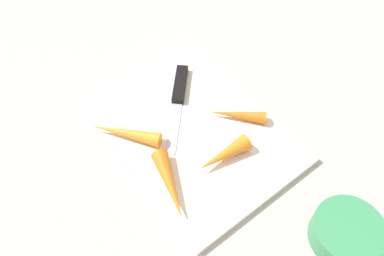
{
  "coord_description": "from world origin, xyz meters",
  "views": [
    {
      "loc": [
        0.32,
        -0.25,
        0.55
      ],
      "look_at": [
        0.0,
        0.0,
        0.01
      ],
      "focal_mm": 36.1,
      "sensor_mm": 36.0,
      "label": 1
    }
  ],
  "objects_px": {
    "cutting_board": "(192,130)",
    "carrot_shortest": "(222,156)",
    "knife": "(179,90)",
    "carrot_short": "(237,115)",
    "carrot_long": "(170,184)",
    "small_bowl": "(347,233)",
    "carrot_longest": "(125,133)"
  },
  "relations": [
    {
      "from": "cutting_board",
      "to": "carrot_shortest",
      "type": "xyz_separation_m",
      "value": [
        0.08,
        -0.0,
        0.02
      ]
    },
    {
      "from": "knife",
      "to": "carrot_short",
      "type": "xyz_separation_m",
      "value": [
        0.11,
        0.04,
        0.01
      ]
    },
    {
      "from": "carrot_long",
      "to": "small_bowl",
      "type": "height_order",
      "value": "carrot_long"
    },
    {
      "from": "carrot_short",
      "to": "small_bowl",
      "type": "xyz_separation_m",
      "value": [
        0.26,
        -0.02,
        -0.0
      ]
    },
    {
      "from": "carrot_shortest",
      "to": "small_bowl",
      "type": "xyz_separation_m",
      "value": [
        0.21,
        0.06,
        -0.01
      ]
    },
    {
      "from": "carrot_shortest",
      "to": "small_bowl",
      "type": "bearing_deg",
      "value": 110.19
    },
    {
      "from": "cutting_board",
      "to": "carrot_long",
      "type": "relative_size",
      "value": 3.05
    },
    {
      "from": "knife",
      "to": "carrot_longest",
      "type": "bearing_deg",
      "value": -35.01
    },
    {
      "from": "knife",
      "to": "carrot_long",
      "type": "xyz_separation_m",
      "value": [
        0.16,
        -0.13,
        0.01
      ]
    },
    {
      "from": "carrot_shortest",
      "to": "carrot_longest",
      "type": "height_order",
      "value": "carrot_shortest"
    },
    {
      "from": "carrot_longest",
      "to": "carrot_long",
      "type": "height_order",
      "value": "carrot_long"
    },
    {
      "from": "carrot_short",
      "to": "carrot_longest",
      "type": "height_order",
      "value": "carrot_longest"
    },
    {
      "from": "cutting_board",
      "to": "carrot_long",
      "type": "height_order",
      "value": "carrot_long"
    },
    {
      "from": "small_bowl",
      "to": "carrot_long",
      "type": "bearing_deg",
      "value": -144.12
    },
    {
      "from": "cutting_board",
      "to": "carrot_longest",
      "type": "relative_size",
      "value": 2.9
    },
    {
      "from": "cutting_board",
      "to": "knife",
      "type": "distance_m",
      "value": 0.09
    },
    {
      "from": "knife",
      "to": "small_bowl",
      "type": "bearing_deg",
      "value": 46.75
    },
    {
      "from": "knife",
      "to": "small_bowl",
      "type": "xyz_separation_m",
      "value": [
        0.37,
        0.02,
        0.0
      ]
    },
    {
      "from": "carrot_short",
      "to": "carrot_shortest",
      "type": "bearing_deg",
      "value": 79.47
    },
    {
      "from": "knife",
      "to": "cutting_board",
      "type": "bearing_deg",
      "value": 20.81
    },
    {
      "from": "carrot_shortest",
      "to": "carrot_long",
      "type": "relative_size",
      "value": 0.82
    },
    {
      "from": "carrot_longest",
      "to": "carrot_long",
      "type": "distance_m",
      "value": 0.13
    },
    {
      "from": "knife",
      "to": "carrot_long",
      "type": "height_order",
      "value": "carrot_long"
    },
    {
      "from": "carrot_short",
      "to": "carrot_long",
      "type": "height_order",
      "value": "carrot_long"
    },
    {
      "from": "carrot_short",
      "to": "carrot_long",
      "type": "xyz_separation_m",
      "value": [
        0.04,
        -0.18,
        0.0
      ]
    },
    {
      "from": "carrot_short",
      "to": "small_bowl",
      "type": "distance_m",
      "value": 0.26
    },
    {
      "from": "knife",
      "to": "carrot_longest",
      "type": "height_order",
      "value": "carrot_longest"
    },
    {
      "from": "knife",
      "to": "carrot_long",
      "type": "relative_size",
      "value": 1.35
    },
    {
      "from": "carrot_short",
      "to": "carrot_longest",
      "type": "relative_size",
      "value": 0.82
    },
    {
      "from": "knife",
      "to": "carrot_short",
      "type": "relative_size",
      "value": 1.57
    },
    {
      "from": "carrot_longest",
      "to": "carrot_shortest",
      "type": "bearing_deg",
      "value": 177.97
    },
    {
      "from": "cutting_board",
      "to": "carrot_long",
      "type": "distance_m",
      "value": 0.13
    }
  ]
}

